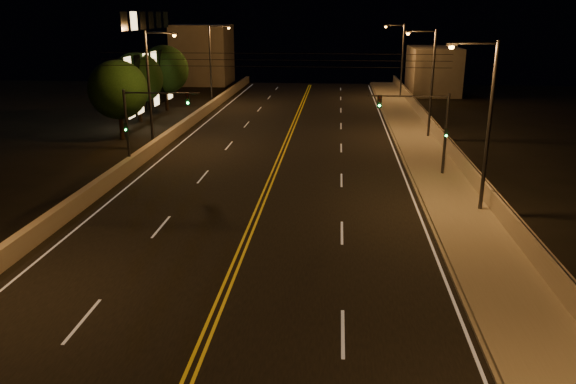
# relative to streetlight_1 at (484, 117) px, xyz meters

# --- Properties ---
(road) EXTENTS (18.00, 120.00, 0.02)m
(road) POSITION_rel_streetlight_1_xyz_m (-11.52, -2.87, -5.17)
(road) COLOR black
(road) RESTS_ON ground
(sidewalk) EXTENTS (3.60, 120.00, 0.30)m
(sidewalk) POSITION_rel_streetlight_1_xyz_m (-0.72, -2.87, -5.03)
(sidewalk) COLOR gray
(sidewalk) RESTS_ON ground
(curb) EXTENTS (0.14, 120.00, 0.15)m
(curb) POSITION_rel_streetlight_1_xyz_m (-2.59, -2.87, -5.10)
(curb) COLOR gray
(curb) RESTS_ON ground
(parapet_wall) EXTENTS (0.30, 120.00, 1.00)m
(parapet_wall) POSITION_rel_streetlight_1_xyz_m (0.93, -2.87, -4.38)
(parapet_wall) COLOR #ADA190
(parapet_wall) RESTS_ON sidewalk
(jersey_barrier) EXTENTS (0.45, 120.00, 0.95)m
(jersey_barrier) POSITION_rel_streetlight_1_xyz_m (-21.18, -2.87, -4.70)
(jersey_barrier) COLOR #ADA190
(jersey_barrier) RESTS_ON ground
(distant_building_right) EXTENTS (6.00, 10.00, 5.95)m
(distant_building_right) POSITION_rel_streetlight_1_xyz_m (4.98, 47.59, -2.20)
(distant_building_right) COLOR gray
(distant_building_right) RESTS_ON ground
(distant_building_left) EXTENTS (8.00, 8.00, 8.55)m
(distant_building_left) POSITION_rel_streetlight_1_xyz_m (-27.52, 55.12, -0.90)
(distant_building_left) COLOR gray
(distant_building_left) RESTS_ON ground
(parapet_rail) EXTENTS (0.06, 120.00, 0.06)m
(parapet_rail) POSITION_rel_streetlight_1_xyz_m (0.93, -2.87, -3.85)
(parapet_rail) COLOR black
(parapet_rail) RESTS_ON parapet_wall
(lane_markings) EXTENTS (17.32, 116.00, 0.00)m
(lane_markings) POSITION_rel_streetlight_1_xyz_m (-11.52, -2.94, -5.16)
(lane_markings) COLOR silver
(lane_markings) RESTS_ON road
(streetlight_1) EXTENTS (2.55, 0.28, 8.95)m
(streetlight_1) POSITION_rel_streetlight_1_xyz_m (0.00, 0.00, 0.00)
(streetlight_1) COLOR #2D2D33
(streetlight_1) RESTS_ON ground
(streetlight_2) EXTENTS (2.55, 0.28, 8.95)m
(streetlight_2) POSITION_rel_streetlight_1_xyz_m (0.00, 18.49, 0.00)
(streetlight_2) COLOR #2D2D33
(streetlight_2) RESTS_ON ground
(streetlight_3) EXTENTS (2.55, 0.28, 8.95)m
(streetlight_3) POSITION_rel_streetlight_1_xyz_m (0.00, 41.56, 0.00)
(streetlight_3) COLOR #2D2D33
(streetlight_3) RESTS_ON ground
(streetlight_5) EXTENTS (2.55, 0.28, 8.95)m
(streetlight_5) POSITION_rel_streetlight_1_xyz_m (-21.43, 13.06, 0.00)
(streetlight_5) COLOR #2D2D33
(streetlight_5) RESTS_ON ground
(streetlight_6) EXTENTS (2.55, 0.28, 8.95)m
(streetlight_6) POSITION_rel_streetlight_1_xyz_m (-21.43, 34.39, 0.00)
(streetlight_6) COLOR #2D2D33
(streetlight_6) RESTS_ON ground
(traffic_signal_right) EXTENTS (5.11, 0.31, 5.43)m
(traffic_signal_right) POSITION_rel_streetlight_1_xyz_m (-1.59, 6.85, -1.68)
(traffic_signal_right) COLOR #2D2D33
(traffic_signal_right) RESTS_ON ground
(traffic_signal_left) EXTENTS (5.11, 0.31, 5.43)m
(traffic_signal_left) POSITION_rel_streetlight_1_xyz_m (-20.24, 6.85, -1.68)
(traffic_signal_left) COLOR #2D2D33
(traffic_signal_left) RESTS_ON ground
(overhead_wires) EXTENTS (22.00, 0.03, 0.83)m
(overhead_wires) POSITION_rel_streetlight_1_xyz_m (-11.52, 6.63, 2.22)
(overhead_wires) COLOR black
(tree_0) EXTENTS (4.86, 4.86, 6.58)m
(tree_0) POSITION_rel_streetlight_1_xyz_m (-25.47, 16.33, -1.03)
(tree_0) COLOR black
(tree_0) RESTS_ON ground
(tree_1) EXTENTS (4.91, 4.91, 6.65)m
(tree_1) POSITION_rel_streetlight_1_xyz_m (-26.70, 24.43, -0.99)
(tree_1) COLOR black
(tree_1) RESTS_ON ground
(tree_2) EXTENTS (5.13, 5.13, 6.96)m
(tree_2) POSITION_rel_streetlight_1_xyz_m (-26.02, 31.08, -0.80)
(tree_2) COLOR black
(tree_2) RESTS_ON ground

